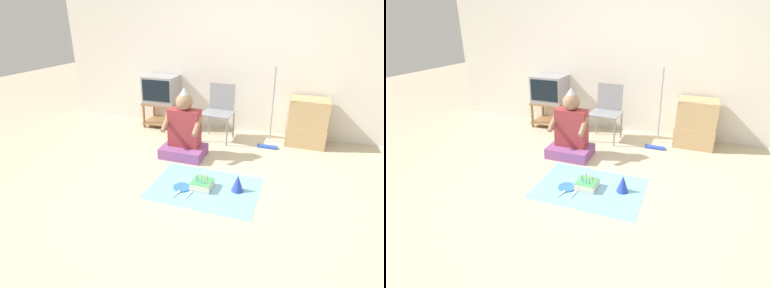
# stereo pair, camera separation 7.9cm
# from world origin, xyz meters

# --- Properties ---
(ground_plane) EXTENTS (16.00, 16.00, 0.00)m
(ground_plane) POSITION_xyz_m (0.00, 0.00, 0.00)
(ground_plane) COLOR beige
(wall_back) EXTENTS (6.40, 0.06, 2.55)m
(wall_back) POSITION_xyz_m (0.00, 2.19, 1.27)
(wall_back) COLOR white
(wall_back) RESTS_ON ground_plane
(tv_stand) EXTENTS (0.57, 0.45, 0.42)m
(tv_stand) POSITION_xyz_m (-1.33, 1.93, 0.25)
(tv_stand) COLOR #997047
(tv_stand) RESTS_ON ground_plane
(tv) EXTENTS (0.53, 0.43, 0.44)m
(tv) POSITION_xyz_m (-1.33, 1.94, 0.64)
(tv) COLOR #99999E
(tv) RESTS_ON tv_stand
(folding_chair) EXTENTS (0.47, 0.42, 0.83)m
(folding_chair) POSITION_xyz_m (-0.26, 1.71, 0.48)
(folding_chair) COLOR gray
(folding_chair) RESTS_ON ground_plane
(cardboard_box_stack) EXTENTS (0.55, 0.44, 0.68)m
(cardboard_box_stack) POSITION_xyz_m (0.99, 1.91, 0.33)
(cardboard_box_stack) COLOR tan
(cardboard_box_stack) RESTS_ON ground_plane
(dust_mop) EXTENTS (0.28, 0.32, 1.16)m
(dust_mop) POSITION_xyz_m (0.50, 1.65, 0.33)
(dust_mop) COLOR #2D4CB2
(dust_mop) RESTS_ON ground_plane
(person_seated) EXTENTS (0.57, 0.44, 0.93)m
(person_seated) POSITION_xyz_m (-0.54, 0.93, 0.32)
(person_seated) COLOR #8C4C8C
(person_seated) RESTS_ON ground_plane
(party_cloth) EXTENTS (1.17, 0.86, 0.01)m
(party_cloth) POSITION_xyz_m (-0.02, 0.21, 0.00)
(party_cloth) COLOR #7FC6E0
(party_cloth) RESTS_ON ground_plane
(birthday_cake) EXTENTS (0.22, 0.22, 0.16)m
(birthday_cake) POSITION_xyz_m (-0.04, 0.21, 0.05)
(birthday_cake) COLOR #F4E0C6
(birthday_cake) RESTS_ON party_cloth
(party_hat_blue) EXTENTS (0.13, 0.13, 0.19)m
(party_hat_blue) POSITION_xyz_m (0.33, 0.28, 0.10)
(party_hat_blue) COLOR blue
(party_hat_blue) RESTS_ON party_cloth
(paper_plate) EXTENTS (0.20, 0.20, 0.01)m
(paper_plate) POSITION_xyz_m (-0.25, 0.13, 0.01)
(paper_plate) COLOR blue
(paper_plate) RESTS_ON party_cloth
(plastic_spoon_near) EXTENTS (0.04, 0.15, 0.01)m
(plastic_spoon_near) POSITION_xyz_m (-0.13, 0.04, 0.01)
(plastic_spoon_near) COLOR white
(plastic_spoon_near) RESTS_ON party_cloth
(plastic_spoon_far) EXTENTS (0.04, 0.14, 0.01)m
(plastic_spoon_far) POSITION_xyz_m (-0.25, 0.01, 0.01)
(plastic_spoon_far) COLOR white
(plastic_spoon_far) RESTS_ON party_cloth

